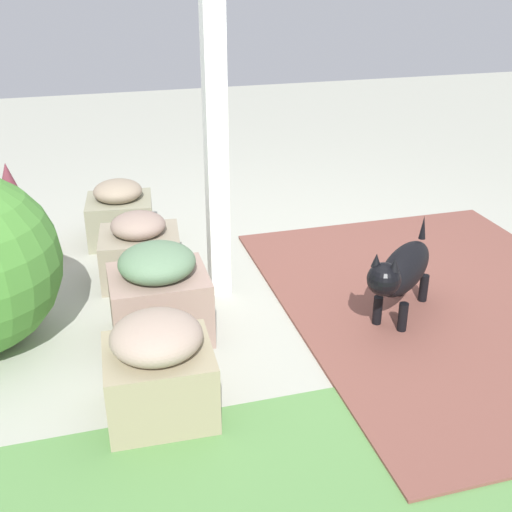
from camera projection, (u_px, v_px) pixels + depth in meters
name	position (u px, v px, depth m)	size (l,w,h in m)	color
ground_plane	(270.00, 286.00, 3.71)	(12.00, 12.00, 0.00)	#A6A798
brick_path	(452.00, 304.00, 3.50)	(1.80, 2.40, 0.02)	brown
porch_pillar	(214.00, 79.00, 3.15)	(0.11, 0.11, 2.37)	white
stone_planter_nearest	(120.00, 214.00, 4.21)	(0.46, 0.44, 0.42)	gray
stone_planter_near	(140.00, 250.00, 3.71)	(0.49, 0.45, 0.41)	gray
stone_planter_mid	(159.00, 294.00, 3.14)	(0.48, 0.40, 0.49)	gray
stone_planter_far	(159.00, 369.00, 2.59)	(0.45, 0.41, 0.46)	gray
terracotta_pot_spiky	(14.00, 214.00, 3.93)	(0.29, 0.29, 0.62)	#AA6238
dog	(402.00, 271.00, 3.26)	(0.59, 0.58, 0.48)	black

